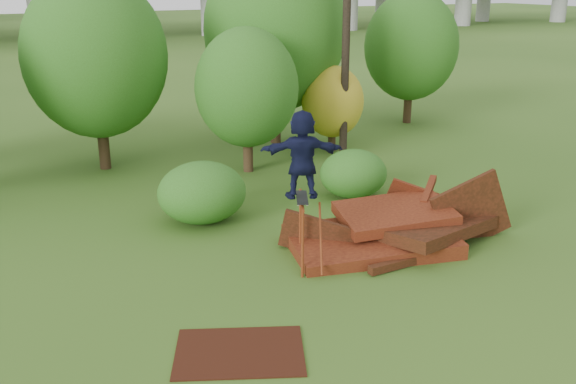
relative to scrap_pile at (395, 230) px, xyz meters
name	(u,v)px	position (x,y,z in m)	size (l,w,h in m)	color
ground	(363,285)	(-1.85, -1.51, -0.37)	(240.00, 240.00, 0.00)	#2D5116
scrap_pile	(395,230)	(0.00, 0.00, 0.00)	(5.87, 3.24, 2.22)	#3E130B
grind_rail	(301,222)	(-2.61, -0.09, 0.69)	(0.66, 1.34, 1.61)	maroon
skateboard	(302,198)	(-2.66, -0.22, 1.32)	(0.59, 0.91, 0.09)	black
skater	(302,154)	(-2.66, -0.22, 2.29)	(1.77, 0.56, 1.91)	black
flat_plate	(240,352)	(-5.20, -2.78, -0.35)	(2.24, 1.60, 0.03)	black
tree_1	(95,56)	(-5.04, 9.85, 3.43)	(4.66, 4.66, 6.48)	black
tree_2	(247,88)	(-0.77, 7.38, 2.45)	(3.38, 3.38, 4.77)	black
tree_3	(275,30)	(1.75, 10.59, 3.99)	(5.37, 5.37, 7.45)	black
tree_4	(333,102)	(3.12, 8.53, 1.48)	(2.31, 2.31, 3.18)	black
tree_5	(411,46)	(8.62, 11.32, 3.01)	(4.08, 4.08, 5.74)	black
shrub_left	(202,192)	(-3.69, 3.56, 0.45)	(2.36, 2.18, 1.64)	#295115
shrub_right	(353,174)	(0.99, 3.55, 0.35)	(2.03, 1.86, 1.43)	#295115
utility_pole	(347,5)	(3.08, 7.62, 4.95)	(1.40, 0.28, 10.50)	black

